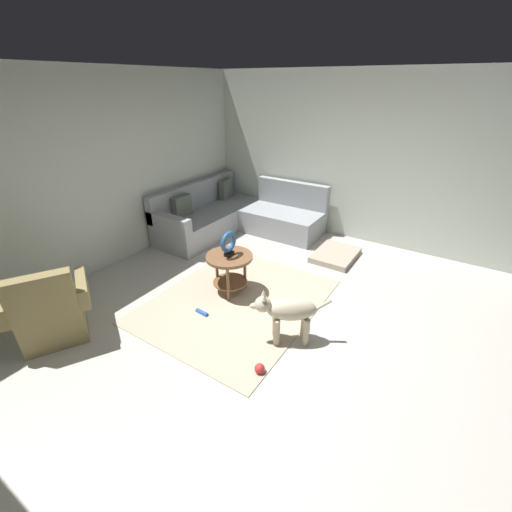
{
  "coord_description": "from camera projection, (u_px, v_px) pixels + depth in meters",
  "views": [
    {
      "loc": [
        -2.7,
        -1.42,
        2.5
      ],
      "look_at": [
        0.45,
        0.6,
        0.55
      ],
      "focal_mm": 23.6,
      "sensor_mm": 36.0,
      "label": 1
    }
  ],
  "objects": [
    {
      "name": "dog_bed_mat",
      "position": [
        335.0,
        255.0,
        5.35
      ],
      "size": [
        0.8,
        0.6,
        0.09
      ],
      "primitive_type": "cube",
      "color": "#B2A38E",
      "rests_on": "ground_plane"
    },
    {
      "name": "dog_toy_rope",
      "position": [
        202.0,
        312.0,
        4.05
      ],
      "size": [
        0.06,
        0.18,
        0.05
      ],
      "primitive_type": "cylinder",
      "rotation": [
        0.0,
        1.57,
        1.5
      ],
      "color": "blue",
      "rests_on": "ground_plane"
    },
    {
      "name": "dog_toy_ball",
      "position": [
        260.0,
        369.0,
        3.22
      ],
      "size": [
        0.1,
        0.1,
        0.1
      ],
      "primitive_type": "sphere",
      "color": "red",
      "rests_on": "ground_plane"
    },
    {
      "name": "side_table",
      "position": [
        230.0,
        264.0,
        4.31
      ],
      "size": [
        0.6,
        0.6,
        0.54
      ],
      "color": "brown",
      "rests_on": "ground_plane"
    },
    {
      "name": "armchair",
      "position": [
        51.0,
        313.0,
        3.55
      ],
      "size": [
        0.99,
        0.92,
        0.88
      ],
      "rotation": [
        0.0,
        0.0,
        -0.52
      ],
      "color": "olive",
      "rests_on": "ground_plane"
    },
    {
      "name": "sectional_couch",
      "position": [
        236.0,
        217.0,
        6.17
      ],
      "size": [
        2.2,
        2.25,
        0.88
      ],
      "color": "#9EA3A8",
      "rests_on": "ground_plane"
    },
    {
      "name": "torus_sculpture",
      "position": [
        229.0,
        243.0,
        4.18
      ],
      "size": [
        0.28,
        0.08,
        0.33
      ],
      "color": "black",
      "rests_on": "side_table"
    },
    {
      "name": "ground_plane",
      "position": [
        279.0,
        330.0,
        3.88
      ],
      "size": [
        6.0,
        6.0,
        0.1
      ],
      "primitive_type": "cube",
      "color": "beige"
    },
    {
      "name": "wall_back",
      "position": [
        96.0,
        175.0,
        4.64
      ],
      "size": [
        6.0,
        0.12,
        2.7
      ],
      "primitive_type": "cube",
      "color": "silver",
      "rests_on": "ground_plane"
    },
    {
      "name": "area_rug",
      "position": [
        237.0,
        301.0,
        4.3
      ],
      "size": [
        2.3,
        1.9,
        0.01
      ],
      "primitive_type": "cube",
      "color": "#BCAD93",
      "rests_on": "ground_plane"
    },
    {
      "name": "wall_right",
      "position": [
        371.0,
        161.0,
        5.42
      ],
      "size": [
        0.12,
        6.0,
        2.7
      ],
      "primitive_type": "cube",
      "color": "silver",
      "rests_on": "ground_plane"
    },
    {
      "name": "dog",
      "position": [
        287.0,
        312.0,
        3.49
      ],
      "size": [
        0.52,
        0.73,
        0.63
      ],
      "rotation": [
        0.0,
        0.0,
        0.6
      ],
      "color": "beige",
      "rests_on": "ground_plane"
    }
  ]
}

